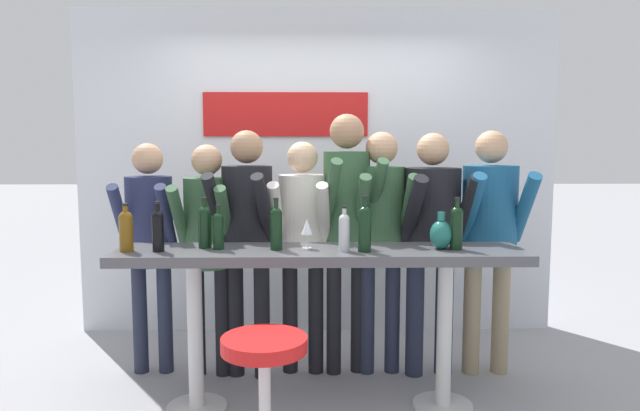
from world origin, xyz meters
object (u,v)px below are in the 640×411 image
(person_center_right, at_px, (347,212))
(decorative_vase, at_px, (441,234))
(wine_bottle_1, at_px, (126,229))
(wine_bottle_5, at_px, (158,229))
(person_left, at_px, (208,234))
(wine_bottle_7, at_px, (457,226))
(person_far_left, at_px, (149,231))
(wine_bottle_2, at_px, (276,226))
(person_center, at_px, (303,231))
(person_rightmost, at_px, (490,226))
(bar_stool, at_px, (265,380))
(person_right, at_px, (381,224))
(wine_bottle_0, at_px, (365,226))
(wine_bottle_3, at_px, (218,229))
(wine_bottle_4, at_px, (205,225))
(person_far_right, at_px, (432,228))
(wine_bottle_6, at_px, (344,230))
(wine_glass_0, at_px, (307,228))
(person_center_left, at_px, (247,225))
(tasting_table, at_px, (320,277))

(person_center_right, relative_size, decorative_vase, 8.14)
(wine_bottle_1, relative_size, wine_bottle_5, 0.96)
(person_left, distance_m, wine_bottle_7, 1.64)
(person_far_left, relative_size, person_left, 1.01)
(person_far_left, height_order, wine_bottle_2, person_far_left)
(person_center, distance_m, person_rightmost, 1.27)
(wine_bottle_2, bearing_deg, bar_stool, -92.52)
(person_rightmost, bearing_deg, person_right, 176.74)
(person_right, xyz_separation_m, wine_bottle_0, (-0.17, -0.62, 0.08))
(wine_bottle_3, relative_size, wine_bottle_7, 0.85)
(person_center, distance_m, wine_bottle_4, 0.77)
(wine_bottle_7, xyz_separation_m, decorative_vase, (-0.09, 0.02, -0.05))
(wine_bottle_0, xyz_separation_m, wine_bottle_2, (-0.51, 0.07, -0.01))
(wine_bottle_2, bearing_deg, person_far_right, 26.91)
(person_left, bearing_deg, wine_bottle_7, -15.34)
(person_center_right, distance_m, wine_bottle_0, 0.63)
(person_left, height_order, person_rightmost, person_rightmost)
(person_center, xyz_separation_m, wine_bottle_6, (0.25, -0.62, 0.10))
(person_right, height_order, wine_glass_0, person_right)
(person_far_right, relative_size, wine_glass_0, 9.40)
(person_rightmost, distance_m, wine_bottle_5, 2.17)
(person_left, relative_size, person_right, 0.95)
(wine_bottle_1, distance_m, wine_bottle_4, 0.44)
(person_far_right, distance_m, wine_bottle_5, 1.79)
(wine_bottle_5, bearing_deg, wine_bottle_2, 3.58)
(wine_bottle_0, height_order, wine_bottle_6, wine_bottle_0)
(wine_bottle_1, xyz_separation_m, wine_glass_0, (1.04, 0.06, -0.00))
(decorative_vase, bearing_deg, wine_bottle_0, -170.54)
(bar_stool, bearing_deg, wine_bottle_4, 120.84)
(person_left, height_order, wine_bottle_2, person_left)
(person_left, xyz_separation_m, person_center, (0.64, 0.04, 0.01))
(person_rightmost, bearing_deg, bar_stool, -143.57)
(person_far_right, bearing_deg, person_center_left, 172.55)
(wine_bottle_4, xyz_separation_m, wine_bottle_6, (0.82, -0.12, -0.02))
(person_right, xyz_separation_m, person_rightmost, (0.74, -0.02, -0.01))
(person_rightmost, xyz_separation_m, wine_bottle_7, (-0.37, -0.55, 0.08))
(wine_bottle_4, bearing_deg, wine_bottle_5, -155.34)
(wine_bottle_1, relative_size, decorative_vase, 1.26)
(wine_bottle_2, relative_size, decorative_vase, 1.38)
(person_left, bearing_deg, wine_bottle_1, -118.47)
(bar_stool, relative_size, person_right, 0.39)
(tasting_table, xyz_separation_m, wine_bottle_0, (0.25, -0.08, 0.32))
(person_far_right, xyz_separation_m, wine_glass_0, (-0.84, -0.49, 0.08))
(wine_bottle_1, bearing_deg, person_left, 57.50)
(wine_bottle_2, bearing_deg, person_center_left, 113.97)
(person_far_left, relative_size, wine_glass_0, 9.02)
(person_center_left, bearing_deg, wine_bottle_1, -128.36)
(wine_bottle_0, relative_size, wine_bottle_2, 1.05)
(wine_bottle_0, bearing_deg, tasting_table, 161.49)
(person_center, bearing_deg, wine_bottle_7, -27.13)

